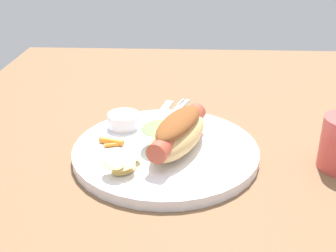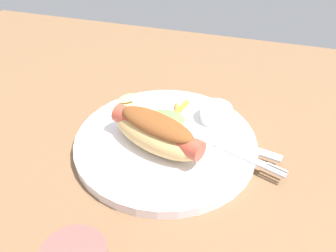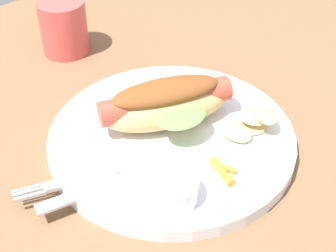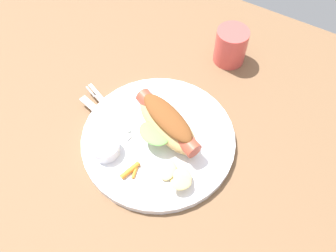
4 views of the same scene
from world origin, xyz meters
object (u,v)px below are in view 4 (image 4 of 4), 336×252
object	(u,v)px
plate	(158,139)
carrot_garnish	(131,171)
hot_dog	(167,122)
drinking_cup	(231,46)
knife	(105,118)
sauce_ramekin	(105,148)
chips_pile	(177,177)
fork	(109,109)

from	to	relation	value
plate	carrot_garnish	world-z (taller)	carrot_garnish
hot_dog	drinking_cup	xyz separation A→B (cm)	(1.39, 24.41, -0.55)
hot_dog	knife	world-z (taller)	hot_dog
hot_dog	drinking_cup	distance (cm)	24.46
sauce_ramekin	knife	xyz separation A→B (cm)	(-4.50, 5.85, -1.06)
plate	drinking_cup	distance (cm)	26.68
plate	hot_dog	size ratio (longest dim) A/B	1.76
hot_dog	chips_pile	size ratio (longest dim) A/B	2.22
sauce_ramekin	hot_dog	bearing A→B (deg)	51.83
knife	drinking_cup	xyz separation A→B (cm)	(13.37, 28.07, 2.24)
fork	hot_dog	bearing A→B (deg)	-152.11
plate	drinking_cup	bearing A→B (deg)	85.26
plate	knife	bearing A→B (deg)	-171.48
plate	knife	size ratio (longest dim) A/B	2.06
carrot_garnish	drinking_cup	distance (cm)	35.11
fork	chips_pile	distance (cm)	20.04
knife	hot_dog	bearing A→B (deg)	-150.07
plate	hot_dog	distance (cm)	4.34
carrot_garnish	drinking_cup	bearing A→B (deg)	85.89
plate	sauce_ramekin	size ratio (longest dim) A/B	5.40
knife	sauce_ramekin	bearing A→B (deg)	140.54
sauce_ramekin	chips_pile	xyz separation A→B (cm)	(14.00, 1.82, -0.18)
knife	carrot_garnish	distance (cm)	12.86
sauce_ramekin	carrot_garnish	size ratio (longest dim) A/B	1.30
knife	drinking_cup	size ratio (longest dim) A/B	1.75
plate	chips_pile	distance (cm)	9.47
hot_dog	plate	bearing A→B (deg)	89.64
drinking_cup	sauce_ramekin	bearing A→B (deg)	-104.65
fork	drinking_cup	xyz separation A→B (cm)	(13.91, 25.93, 2.22)
knife	chips_pile	xyz separation A→B (cm)	(18.50, -4.03, 0.88)
chips_pile	drinking_cup	bearing A→B (deg)	99.09
plate	drinking_cup	size ratio (longest dim) A/B	3.60
carrot_garnish	fork	bearing A→B (deg)	141.60
sauce_ramekin	fork	size ratio (longest dim) A/B	0.38
carrot_garnish	sauce_ramekin	bearing A→B (deg)	170.66
fork	carrot_garnish	size ratio (longest dim) A/B	3.39
chips_pile	drinking_cup	size ratio (longest dim) A/B	0.92
knife	chips_pile	size ratio (longest dim) A/B	1.90
plate	carrot_garnish	xyz separation A→B (cm)	(-0.32, -8.57, 1.24)
hot_dog	drinking_cup	size ratio (longest dim) A/B	2.05
carrot_garnish	plate	bearing A→B (deg)	87.84
hot_dog	chips_pile	distance (cm)	10.27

